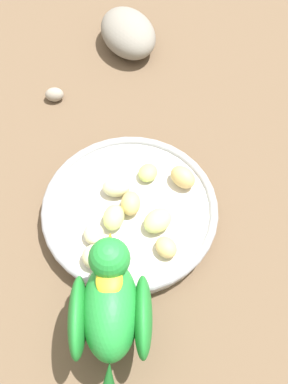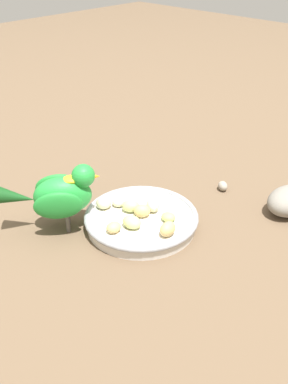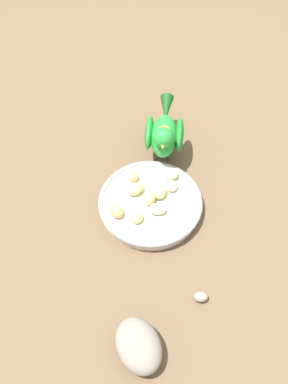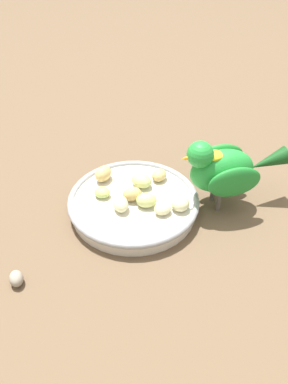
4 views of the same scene
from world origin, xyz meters
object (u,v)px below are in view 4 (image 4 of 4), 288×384
(feeding_bowl, at_px, (133,204))
(apple_piece_8, at_px, (159,175))
(apple_piece_3, at_px, (141,181))
(pebble_0, at_px, (16,279))
(apple_piece_1, at_px, (146,200))
(apple_piece_5, at_px, (102,192))
(apple_piece_6, at_px, (180,204))
(apple_piece_2, at_px, (121,204))
(apple_piece_7, at_px, (163,209))
(parrot, at_px, (224,168))
(apple_piece_0, at_px, (132,194))
(apple_piece_4, at_px, (103,174))

(feeding_bowl, bearing_deg, apple_piece_8, -0.22)
(apple_piece_3, height_order, pebble_0, apple_piece_3)
(apple_piece_8, bearing_deg, pebble_0, 173.54)
(apple_piece_1, bearing_deg, pebble_0, 165.36)
(apple_piece_5, bearing_deg, pebble_0, -175.79)
(apple_piece_5, relative_size, apple_piece_6, 0.90)
(apple_piece_3, bearing_deg, pebble_0, 175.69)
(pebble_0, bearing_deg, apple_piece_2, -9.12)
(apple_piece_1, relative_size, apple_piece_7, 1.21)
(apple_piece_3, xyz_separation_m, parrot, (0.07, -0.12, 0.04))
(feeding_bowl, distance_m, apple_piece_7, 0.06)
(apple_piece_0, height_order, pebble_0, apple_piece_0)
(parrot, bearing_deg, apple_piece_3, -22.48)
(apple_piece_0, xyz_separation_m, apple_piece_8, (0.07, -0.00, -0.00))
(apple_piece_2, height_order, apple_piece_7, apple_piece_2)
(apple_piece_2, xyz_separation_m, apple_piece_8, (0.10, -0.00, -0.00))
(apple_piece_1, bearing_deg, apple_piece_3, 47.28)
(apple_piece_6, xyz_separation_m, apple_piece_8, (0.04, 0.07, -0.00))
(pebble_0, bearing_deg, parrot, -22.70)
(apple_piece_1, relative_size, apple_piece_4, 0.98)
(apple_piece_2, relative_size, apple_piece_3, 0.94)
(apple_piece_2, bearing_deg, apple_piece_6, -51.62)
(feeding_bowl, relative_size, apple_piece_0, 6.98)
(apple_piece_0, xyz_separation_m, apple_piece_6, (0.03, -0.07, -0.00))
(apple_piece_0, distance_m, apple_piece_2, 0.03)
(apple_piece_3, height_order, apple_piece_5, apple_piece_3)
(apple_piece_0, bearing_deg, apple_piece_6, -68.32)
(apple_piece_0, xyz_separation_m, apple_piece_2, (-0.03, -0.00, -0.00))
(apple_piece_1, relative_size, apple_piece_5, 1.25)
(apple_piece_0, distance_m, apple_piece_8, 0.07)
(apple_piece_1, height_order, parrot, parrot)
(apple_piece_1, height_order, pebble_0, apple_piece_1)
(apple_piece_3, height_order, apple_piece_4, apple_piece_4)
(pebble_0, bearing_deg, apple_piece_3, -4.31)
(apple_piece_2, bearing_deg, apple_piece_8, -1.33)
(apple_piece_7, height_order, parrot, parrot)
(apple_piece_2, xyz_separation_m, apple_piece_4, (0.04, 0.07, 0.00))
(apple_piece_3, height_order, apple_piece_7, apple_piece_3)
(apple_piece_6, xyz_separation_m, apple_piece_7, (-0.02, 0.02, -0.00))
(apple_piece_5, height_order, pebble_0, apple_piece_5)
(feeding_bowl, bearing_deg, parrot, -44.54)
(apple_piece_3, bearing_deg, apple_piece_1, -132.72)
(apple_piece_5, xyz_separation_m, parrot, (0.13, -0.15, 0.04))
(apple_piece_2, height_order, apple_piece_5, apple_piece_2)
(feeding_bowl, distance_m, apple_piece_4, 0.08)
(parrot, bearing_deg, apple_piece_5, -11.84)
(apple_piece_6, bearing_deg, apple_piece_0, 111.68)
(apple_piece_1, bearing_deg, apple_piece_5, 109.77)
(apple_piece_6, relative_size, pebble_0, 1.13)
(feeding_bowl, height_order, apple_piece_6, apple_piece_6)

